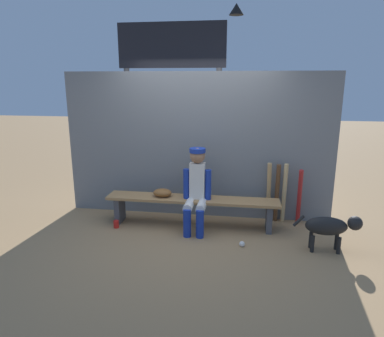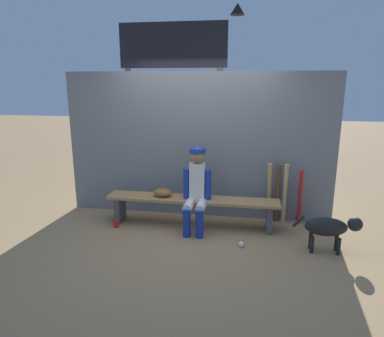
# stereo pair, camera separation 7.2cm
# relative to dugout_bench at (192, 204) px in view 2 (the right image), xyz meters

# --- Properties ---
(ground_plane) EXTENTS (30.00, 30.00, 0.00)m
(ground_plane) POSITION_rel_dugout_bench_xyz_m (0.00, 0.00, -0.35)
(ground_plane) COLOR #9E7A51
(chainlink_fence) EXTENTS (4.19, 0.03, 2.26)m
(chainlink_fence) POSITION_rel_dugout_bench_xyz_m (0.00, 0.47, 0.78)
(chainlink_fence) COLOR slate
(chainlink_fence) RESTS_ON ground_plane
(dugout_bench) EXTENTS (2.56, 0.36, 0.44)m
(dugout_bench) POSITION_rel_dugout_bench_xyz_m (0.00, 0.00, 0.00)
(dugout_bench) COLOR #AD7F4C
(dugout_bench) RESTS_ON ground_plane
(player_seated) EXTENTS (0.41, 0.55, 1.19)m
(player_seated) POSITION_rel_dugout_bench_xyz_m (0.08, -0.11, 0.30)
(player_seated) COLOR silver
(player_seated) RESTS_ON ground_plane
(baseball_glove) EXTENTS (0.28, 0.20, 0.12)m
(baseball_glove) POSITION_rel_dugout_bench_xyz_m (-0.45, 0.00, 0.15)
(baseball_glove) COLOR brown
(baseball_glove) RESTS_ON dugout_bench
(bat_wood_tan) EXTENTS (0.10, 0.22, 0.95)m
(bat_wood_tan) POSITION_rel_dugout_bench_xyz_m (1.13, 0.36, 0.13)
(bat_wood_tan) COLOR tan
(bat_wood_tan) RESTS_ON ground_plane
(bat_wood_dark) EXTENTS (0.07, 0.15, 0.92)m
(bat_wood_dark) POSITION_rel_dugout_bench_xyz_m (1.25, 0.36, 0.11)
(bat_wood_dark) COLOR brown
(bat_wood_dark) RESTS_ON ground_plane
(bat_wood_natural) EXTENTS (0.07, 0.17, 0.94)m
(bat_wood_natural) POSITION_rel_dugout_bench_xyz_m (1.36, 0.34, 0.12)
(bat_wood_natural) COLOR tan
(bat_wood_natural) RESTS_ON ground_plane
(bat_aluminum_red) EXTENTS (0.10, 0.26, 0.88)m
(bat_aluminum_red) POSITION_rel_dugout_bench_xyz_m (1.58, 0.30, 0.09)
(bat_aluminum_red) COLOR #B22323
(bat_aluminum_red) RESTS_ON ground_plane
(baseball) EXTENTS (0.07, 0.07, 0.07)m
(baseball) POSITION_rel_dugout_bench_xyz_m (0.76, -0.57, -0.31)
(baseball) COLOR white
(baseball) RESTS_ON ground_plane
(cup_on_ground) EXTENTS (0.08, 0.08, 0.11)m
(cup_on_ground) POSITION_rel_dugout_bench_xyz_m (-1.10, -0.24, -0.29)
(cup_on_ground) COLOR red
(cup_on_ground) RESTS_ON ground_plane
(cup_on_bench) EXTENTS (0.08, 0.08, 0.11)m
(cup_on_bench) POSITION_rel_dugout_bench_xyz_m (-0.07, -0.01, 0.15)
(cup_on_bench) COLOR #1E47AD
(cup_on_bench) RESTS_ON dugout_bench
(scoreboard) EXTENTS (2.17, 0.27, 3.34)m
(scoreboard) POSITION_rel_dugout_bench_xyz_m (-0.50, 1.39, 1.98)
(scoreboard) COLOR #3F3F42
(scoreboard) RESTS_ON ground_plane
(dog) EXTENTS (0.84, 0.20, 0.49)m
(dog) POSITION_rel_dugout_bench_xyz_m (1.86, -0.53, -0.01)
(dog) COLOR black
(dog) RESTS_ON ground_plane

